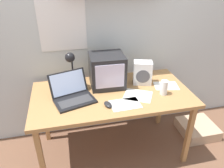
# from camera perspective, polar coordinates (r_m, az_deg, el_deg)

# --- Properties ---
(ground_plane) EXTENTS (12.00, 12.00, 0.00)m
(ground_plane) POSITION_cam_1_polar(r_m,az_deg,el_deg) (2.61, 0.00, -16.60)
(ground_plane) COLOR brown
(back_wall) EXTENTS (5.60, 0.24, 2.60)m
(back_wall) POSITION_cam_1_polar(r_m,az_deg,el_deg) (2.38, -2.68, 15.51)
(back_wall) COLOR silver
(back_wall) RESTS_ON ground_plane
(corner_desk) EXTENTS (1.55, 0.80, 0.75)m
(corner_desk) POSITION_cam_1_polar(r_m,az_deg,el_deg) (2.18, 0.00, -3.74)
(corner_desk) COLOR #AF7E4A
(corner_desk) RESTS_ON ground_plane
(crt_monitor) EXTENTS (0.35, 0.32, 0.33)m
(crt_monitor) POSITION_cam_1_polar(r_m,az_deg,el_deg) (2.21, -1.30, 3.55)
(crt_monitor) COLOR #232326
(crt_monitor) RESTS_ON corner_desk
(laptop) EXTENTS (0.43, 0.41, 0.23)m
(laptop) POSITION_cam_1_polar(r_m,az_deg,el_deg) (2.06, -10.40, -2.35)
(laptop) COLOR black
(laptop) RESTS_ON corner_desk
(desk_lamp) EXTENTS (0.12, 0.16, 0.38)m
(desk_lamp) POSITION_cam_1_polar(r_m,az_deg,el_deg) (2.16, -10.68, 5.18)
(desk_lamp) COLOR black
(desk_lamp) RESTS_ON corner_desk
(juice_glass) EXTENTS (0.07, 0.07, 0.14)m
(juice_glass) POSITION_cam_1_polar(r_m,az_deg,el_deg) (2.15, 13.42, -1.08)
(juice_glass) COLOR white
(juice_glass) RESTS_ON corner_desk
(space_heater) EXTENTS (0.21, 0.17, 0.24)m
(space_heater) POSITION_cam_1_polar(r_m,az_deg,el_deg) (2.29, 7.98, 2.92)
(space_heater) COLOR white
(space_heater) RESTS_ON corner_desk
(computer_mouse) EXTENTS (0.08, 0.12, 0.03)m
(computer_mouse) POSITION_cam_1_polar(r_m,az_deg,el_deg) (1.95, -1.09, -5.34)
(computer_mouse) COLOR #232326
(computer_mouse) RESTS_ON corner_desk
(loose_paper_near_monitor) EXTENTS (0.27, 0.22, 0.00)m
(loose_paper_near_monitor) POSITION_cam_1_polar(r_m,az_deg,el_deg) (2.33, 13.93, -0.46)
(loose_paper_near_monitor) COLOR white
(loose_paper_near_monitor) RESTS_ON corner_desk
(printed_handout) EXTENTS (0.33, 0.31, 0.00)m
(printed_handout) POSITION_cam_1_polar(r_m,az_deg,el_deg) (2.12, 6.80, -2.98)
(printed_handout) COLOR white
(printed_handout) RESTS_ON corner_desk
(loose_paper_near_laptop) EXTENTS (0.28, 0.20, 0.00)m
(loose_paper_near_laptop) POSITION_cam_1_polar(r_m,az_deg,el_deg) (1.98, 3.48, -5.28)
(loose_paper_near_laptop) COLOR silver
(loose_paper_near_laptop) RESTS_ON corner_desk
(floor_cushion) EXTENTS (0.41, 0.41, 0.13)m
(floor_cushion) POSITION_cam_1_polar(r_m,az_deg,el_deg) (2.97, 21.37, -10.79)
(floor_cushion) COLOR tan
(floor_cushion) RESTS_ON ground_plane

